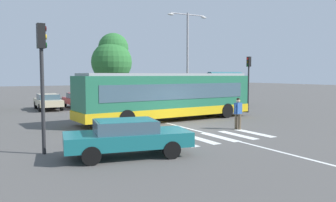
{
  "coord_description": "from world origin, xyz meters",
  "views": [
    {
      "loc": [
        -10.41,
        -15.72,
        2.97
      ],
      "look_at": [
        0.15,
        3.12,
        1.3
      ],
      "focal_mm": 36.4,
      "sensor_mm": 36.0,
      "label": 1
    }
  ],
  "objects_px": {
    "pedestrian_crossing_street": "(238,112)",
    "traffic_light_near_corner": "(42,67)",
    "parked_car_red": "(78,99)",
    "traffic_light_far_corner": "(249,73)",
    "city_transit_bus": "(168,96)",
    "parked_car_blue": "(160,97)",
    "foreground_sedan": "(127,136)",
    "background_tree_right": "(112,58)",
    "parked_car_black": "(109,99)",
    "parked_car_white": "(137,98)",
    "parked_car_champagne": "(48,101)",
    "twin_arm_street_lamp": "(188,49)",
    "bus_stop_shelter": "(225,80)"
  },
  "relations": [
    {
      "from": "city_transit_bus",
      "to": "bus_stop_shelter",
      "type": "relative_size",
      "value": 3.19
    },
    {
      "from": "foreground_sedan",
      "to": "background_tree_right",
      "type": "height_order",
      "value": "background_tree_right"
    },
    {
      "from": "traffic_light_far_corner",
      "to": "twin_arm_street_lamp",
      "type": "height_order",
      "value": "twin_arm_street_lamp"
    },
    {
      "from": "traffic_light_near_corner",
      "to": "city_transit_bus",
      "type": "bearing_deg",
      "value": 34.55
    },
    {
      "from": "pedestrian_crossing_street",
      "to": "traffic_light_far_corner",
      "type": "bearing_deg",
      "value": 45.07
    },
    {
      "from": "city_transit_bus",
      "to": "parked_car_black",
      "type": "height_order",
      "value": "city_transit_bus"
    },
    {
      "from": "city_transit_bus",
      "to": "traffic_light_far_corner",
      "type": "relative_size",
      "value": 2.7
    },
    {
      "from": "background_tree_right",
      "to": "traffic_light_far_corner",
      "type": "bearing_deg",
      "value": -60.99
    },
    {
      "from": "traffic_light_near_corner",
      "to": "foreground_sedan",
      "type": "bearing_deg",
      "value": -36.38
    },
    {
      "from": "parked_car_champagne",
      "to": "background_tree_right",
      "type": "bearing_deg",
      "value": 40.63
    },
    {
      "from": "parked_car_black",
      "to": "traffic_light_far_corner",
      "type": "relative_size",
      "value": 0.99
    },
    {
      "from": "city_transit_bus",
      "to": "pedestrian_crossing_street",
      "type": "relative_size",
      "value": 7.21
    },
    {
      "from": "foreground_sedan",
      "to": "parked_car_white",
      "type": "relative_size",
      "value": 1.05
    },
    {
      "from": "twin_arm_street_lamp",
      "to": "city_transit_bus",
      "type": "bearing_deg",
      "value": -130.22
    },
    {
      "from": "twin_arm_street_lamp",
      "to": "background_tree_right",
      "type": "distance_m",
      "value": 11.4
    },
    {
      "from": "background_tree_right",
      "to": "parked_car_white",
      "type": "bearing_deg",
      "value": -91.55
    },
    {
      "from": "city_transit_bus",
      "to": "parked_car_champagne",
      "type": "xyz_separation_m",
      "value": [
        -5.62,
        10.84,
        -0.82
      ]
    },
    {
      "from": "parked_car_black",
      "to": "parked_car_blue",
      "type": "bearing_deg",
      "value": 4.73
    },
    {
      "from": "parked_car_black",
      "to": "parked_car_white",
      "type": "distance_m",
      "value": 2.89
    },
    {
      "from": "foreground_sedan",
      "to": "traffic_light_near_corner",
      "type": "bearing_deg",
      "value": 143.62
    },
    {
      "from": "traffic_light_near_corner",
      "to": "twin_arm_street_lamp",
      "type": "bearing_deg",
      "value": 41.69
    },
    {
      "from": "parked_car_red",
      "to": "traffic_light_near_corner",
      "type": "bearing_deg",
      "value": -108.42
    },
    {
      "from": "parked_car_red",
      "to": "traffic_light_far_corner",
      "type": "distance_m",
      "value": 15.49
    },
    {
      "from": "background_tree_right",
      "to": "bus_stop_shelter",
      "type": "bearing_deg",
      "value": -52.13
    },
    {
      "from": "pedestrian_crossing_street",
      "to": "parked_car_blue",
      "type": "xyz_separation_m",
      "value": [
        3.67,
        16.02,
        -0.2
      ]
    },
    {
      "from": "traffic_light_near_corner",
      "to": "parked_car_champagne",
      "type": "bearing_deg",
      "value": 79.61
    },
    {
      "from": "traffic_light_near_corner",
      "to": "traffic_light_far_corner",
      "type": "height_order",
      "value": "traffic_light_near_corner"
    },
    {
      "from": "parked_car_white",
      "to": "traffic_light_far_corner",
      "type": "height_order",
      "value": "traffic_light_far_corner"
    },
    {
      "from": "pedestrian_crossing_street",
      "to": "foreground_sedan",
      "type": "relative_size",
      "value": 0.36
    },
    {
      "from": "pedestrian_crossing_street",
      "to": "parked_car_black",
      "type": "distance_m",
      "value": 15.67
    },
    {
      "from": "traffic_light_far_corner",
      "to": "parked_car_red",
      "type": "bearing_deg",
      "value": 152.55
    },
    {
      "from": "city_transit_bus",
      "to": "parked_car_white",
      "type": "height_order",
      "value": "city_transit_bus"
    },
    {
      "from": "bus_stop_shelter",
      "to": "twin_arm_street_lamp",
      "type": "bearing_deg",
      "value": -173.14
    },
    {
      "from": "pedestrian_crossing_street",
      "to": "twin_arm_street_lamp",
      "type": "distance_m",
      "value": 13.7
    },
    {
      "from": "pedestrian_crossing_street",
      "to": "traffic_light_near_corner",
      "type": "height_order",
      "value": "traffic_light_near_corner"
    },
    {
      "from": "parked_car_blue",
      "to": "twin_arm_street_lamp",
      "type": "relative_size",
      "value": 0.54
    },
    {
      "from": "parked_car_red",
      "to": "traffic_light_far_corner",
      "type": "bearing_deg",
      "value": -27.45
    },
    {
      "from": "city_transit_bus",
      "to": "foreground_sedan",
      "type": "relative_size",
      "value": 2.6
    },
    {
      "from": "parked_car_champagne",
      "to": "parked_car_red",
      "type": "relative_size",
      "value": 1.01
    },
    {
      "from": "traffic_light_near_corner",
      "to": "background_tree_right",
      "type": "bearing_deg",
      "value": 64.46
    },
    {
      "from": "parked_car_champagne",
      "to": "pedestrian_crossing_street",
      "type": "bearing_deg",
      "value": -65.85
    },
    {
      "from": "bus_stop_shelter",
      "to": "twin_arm_street_lamp",
      "type": "height_order",
      "value": "twin_arm_street_lamp"
    },
    {
      "from": "parked_car_blue",
      "to": "twin_arm_street_lamp",
      "type": "bearing_deg",
      "value": -77.5
    },
    {
      "from": "parked_car_black",
      "to": "bus_stop_shelter",
      "type": "height_order",
      "value": "bus_stop_shelter"
    },
    {
      "from": "foreground_sedan",
      "to": "parked_car_blue",
      "type": "xyz_separation_m",
      "value": [
        11.32,
        18.84,
        0.0
      ]
    },
    {
      "from": "parked_car_blue",
      "to": "twin_arm_street_lamp",
      "type": "height_order",
      "value": "twin_arm_street_lamp"
    },
    {
      "from": "parked_car_blue",
      "to": "traffic_light_near_corner",
      "type": "distance_m",
      "value": 22.05
    },
    {
      "from": "foreground_sedan",
      "to": "city_transit_bus",
      "type": "bearing_deg",
      "value": 52.11
    },
    {
      "from": "twin_arm_street_lamp",
      "to": "background_tree_right",
      "type": "bearing_deg",
      "value": 106.54
    },
    {
      "from": "parked_car_red",
      "to": "traffic_light_near_corner",
      "type": "distance_m",
      "value": 18.16
    }
  ]
}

